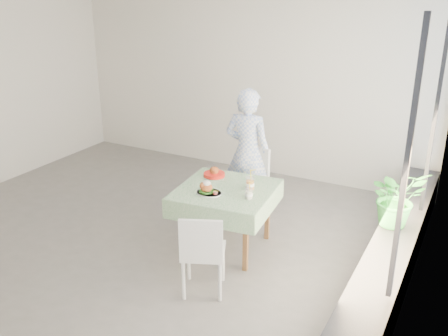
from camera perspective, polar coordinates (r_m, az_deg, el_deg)
The scene contains 14 objects.
floor at distance 6.35m, azimuth -7.80°, elevation -6.95°, with size 6.00×6.00×0.00m, color #5B5956.
wall_back at distance 7.93m, azimuth 2.36°, elevation 9.61°, with size 6.00×0.02×2.80m, color silver.
wall_right at distance 4.78m, azimuth 22.02°, elevation 0.47°, with size 0.02×5.00×2.80m, color silver.
window_pane at distance 4.70m, azimuth 22.07°, elevation 3.39°, with size 0.01×4.80×2.18m, color #D1E0F9.
window_ledge at distance 5.28m, azimuth 18.16°, elevation -10.95°, with size 0.40×4.80×0.50m, color black.
cafe_table at distance 5.69m, azimuth 0.21°, elevation -4.97°, with size 1.14×1.14×0.74m.
chair_far at distance 6.51m, azimuth 2.54°, elevation -3.25°, with size 0.53×0.53×0.93m.
chair_near at distance 5.03m, azimuth -2.36°, elevation -11.26°, with size 0.54×0.54×0.87m.
diner at distance 6.41m, azimuth 2.71°, elevation 1.75°, with size 0.62×0.40×1.69m, color #8FA9E5.
main_dish at distance 5.44m, azimuth -1.88°, elevation -2.44°, with size 0.29×0.29×0.15m.
juice_cup_orange at distance 5.54m, azimuth 3.00°, elevation -1.81°, with size 0.10×0.10×0.28m.
juice_cup_lemonade at distance 5.31m, azimuth 2.86°, elevation -2.97°, with size 0.08×0.08×0.24m.
second_dish at distance 5.91m, azimuth -1.12°, elevation -0.61°, with size 0.25×0.25×0.12m.
potted_plant at distance 5.48m, azimuth 19.11°, elevation -3.19°, with size 0.56×0.49×0.63m, color #297C32.
Camera 1 is at (3.38, -4.51, 2.93)m, focal length 40.00 mm.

